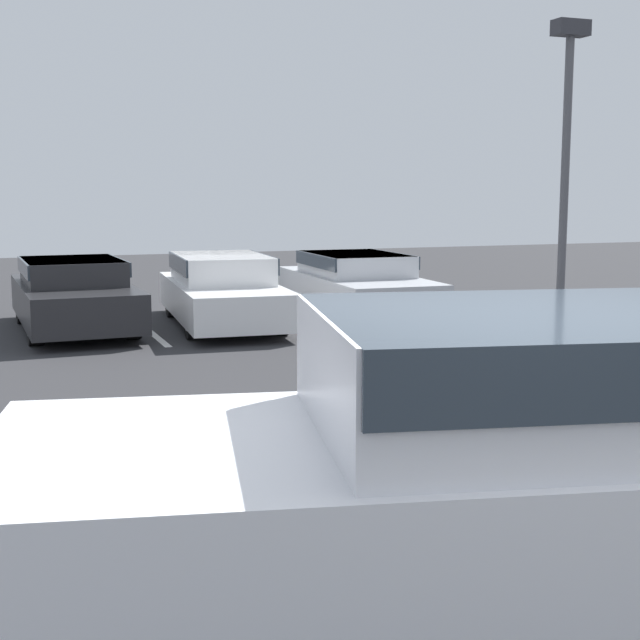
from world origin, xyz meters
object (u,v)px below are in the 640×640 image
wheel_stop_curb (100,309)px  pickup_truck (590,482)px  parked_sedan_b (222,288)px  parked_sedan_a (74,293)px  light_post (567,127)px  parked_sedan_c (356,283)px

wheel_stop_curb → pickup_truck: bearing=-86.8°
parked_sedan_b → wheel_stop_curb: 3.17m
pickup_truck → parked_sedan_b: pickup_truck is taller
pickup_truck → parked_sedan_b: (1.07, 11.75, -0.23)m
parked_sedan_a → parked_sedan_b: bearing=81.8°
pickup_truck → light_post: 13.89m
parked_sedan_c → wheel_stop_curb: parked_sedan_c is taller
parked_sedan_b → light_post: size_ratio=0.84×
light_post → wheel_stop_curb: 9.85m
pickup_truck → parked_sedan_a: 12.14m
parked_sedan_b → parked_sedan_c: bearing=99.5°
parked_sedan_b → parked_sedan_c: (2.71, 0.24, -0.02)m
parked_sedan_a → light_post: 9.84m
parked_sedan_b → wheel_stop_curb: bearing=-138.9°
parked_sedan_a → parked_sedan_b: 2.57m
pickup_truck → parked_sedan_a: (-1.49, 12.05, -0.24)m
parked_sedan_b → pickup_truck: bearing=-0.7°
pickup_truck → parked_sedan_a: size_ratio=1.46×
light_post → parked_sedan_a: bearing=174.4°
parked_sedan_a → parked_sedan_c: 5.27m
pickup_truck → parked_sedan_b: bearing=96.9°
pickup_truck → parked_sedan_c: size_ratio=1.38×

